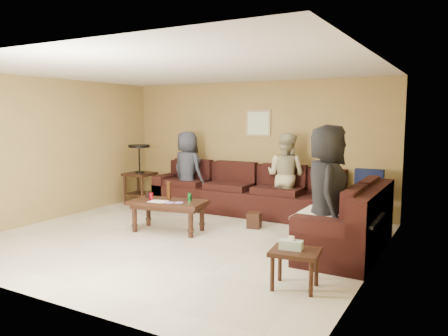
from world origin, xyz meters
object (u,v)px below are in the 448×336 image
end_table_left (140,173)px  person_middle (286,176)px  sectional_sofa (272,205)px  side_table_right (294,255)px  person_left (187,170)px  waste_bin (254,220)px  person_right (327,192)px  coffee_table (168,205)px

end_table_left → person_middle: 3.13m
sectional_sofa → side_table_right: (1.32, -2.49, 0.04)m
end_table_left → person_left: person_left is taller
waste_bin → person_right: person_right is taller
sectional_sofa → person_left: (-2.00, 0.40, 0.44)m
sectional_sofa → coffee_table: sectional_sofa is taller
waste_bin → person_right: size_ratio=0.15×
coffee_table → person_left: 1.86m
person_left → person_right: size_ratio=0.89×
end_table_left → person_right: (4.40, -1.56, 0.21)m
person_left → end_table_left: bearing=23.7°
end_table_left → person_right: size_ratio=0.72×
person_right → waste_bin: bearing=39.2°
person_middle → person_right: person_right is taller
person_middle → person_right: (1.30, -1.88, 0.09)m
person_right → side_table_right: bearing=161.8°
side_table_right → waste_bin: side_table_right is taller
person_middle → sectional_sofa: bearing=94.7°
person_right → person_middle: bearing=16.5°
person_left → person_right: 3.76m
side_table_right → person_left: size_ratio=0.37×
waste_bin → person_right: (1.47, -0.95, 0.74)m
coffee_table → end_table_left: size_ratio=1.02×
sectional_sofa → person_right: size_ratio=2.69×
person_left → waste_bin: bearing=170.6°
side_table_right → waste_bin: size_ratio=2.22×
sectional_sofa → waste_bin: bearing=-110.2°
sectional_sofa → coffee_table: (-1.25, -1.26, 0.10)m
side_table_right → person_right: bearing=89.8°
sectional_sofa → end_table_left: size_ratio=3.73×
sectional_sofa → person_left: person_left is taller
end_table_left → person_right: bearing=-19.5°
end_table_left → waste_bin: (2.93, -0.61, -0.52)m
sectional_sofa → end_table_left: bearing=175.9°
coffee_table → sectional_sofa: bearing=45.2°
coffee_table → person_left: bearing=114.3°
end_table_left → person_middle: person_middle is taller
sectional_sofa → person_middle: person_middle is taller
coffee_table → waste_bin: (1.11, 0.87, -0.29)m
coffee_table → end_table_left: end_table_left is taller
coffee_table → person_right: 2.62m
coffee_table → waste_bin: bearing=38.0°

